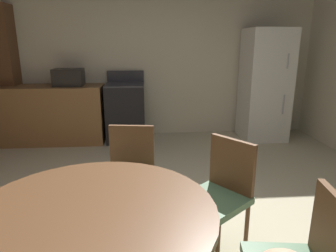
# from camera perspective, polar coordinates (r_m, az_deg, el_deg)

# --- Properties ---
(ground_plane) EXTENTS (14.00, 14.00, 0.00)m
(ground_plane) POSITION_cam_1_polar(r_m,az_deg,el_deg) (2.48, -0.74, -22.84)
(ground_plane) COLOR beige
(wall_back) EXTENTS (5.70, 0.12, 2.70)m
(wall_back) POSITION_cam_1_polar(r_m,az_deg,el_deg) (5.14, -3.22, 13.42)
(wall_back) COLOR beige
(wall_back) RESTS_ON ground
(kitchen_counter) EXTENTS (1.77, 0.60, 0.90)m
(kitchen_counter) POSITION_cam_1_polar(r_m,az_deg,el_deg) (5.09, -22.03, 2.06)
(kitchen_counter) COLOR olive
(kitchen_counter) RESTS_ON ground
(pantry_column) EXTENTS (0.44, 0.36, 2.10)m
(pantry_column) POSITION_cam_1_polar(r_m,az_deg,el_deg) (5.40, -28.90, 8.46)
(pantry_column) COLOR brown
(pantry_column) RESTS_ON ground
(oven_range) EXTENTS (0.60, 0.60, 1.10)m
(oven_range) POSITION_cam_1_polar(r_m,az_deg,el_deg) (4.86, -8.04, 2.67)
(oven_range) COLOR black
(oven_range) RESTS_ON ground
(refrigerator) EXTENTS (0.68, 0.68, 1.76)m
(refrigerator) POSITION_cam_1_polar(r_m,az_deg,el_deg) (5.11, 17.95, 7.39)
(refrigerator) COLOR white
(refrigerator) RESTS_ON ground
(microwave) EXTENTS (0.44, 0.32, 0.26)m
(microwave) POSITION_cam_1_polar(r_m,az_deg,el_deg) (4.90, -18.41, 8.81)
(microwave) COLOR black
(microwave) RESTS_ON kitchen_counter
(dining_table) EXTENTS (1.23, 1.23, 0.76)m
(dining_table) POSITION_cam_1_polar(r_m,az_deg,el_deg) (1.62, -14.16, -20.02)
(dining_table) COLOR brown
(dining_table) RESTS_ON ground
(chair_north) EXTENTS (0.45, 0.45, 0.87)m
(chair_north) POSITION_cam_1_polar(r_m,az_deg,el_deg) (2.55, -7.21, -8.59)
(chair_north) COLOR brown
(chair_north) RESTS_ON ground
(chair_northeast) EXTENTS (0.56, 0.56, 0.87)m
(chair_northeast) POSITION_cam_1_polar(r_m,az_deg,el_deg) (2.26, 10.09, -11.99)
(chair_northeast) COLOR brown
(chair_northeast) RESTS_ON ground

